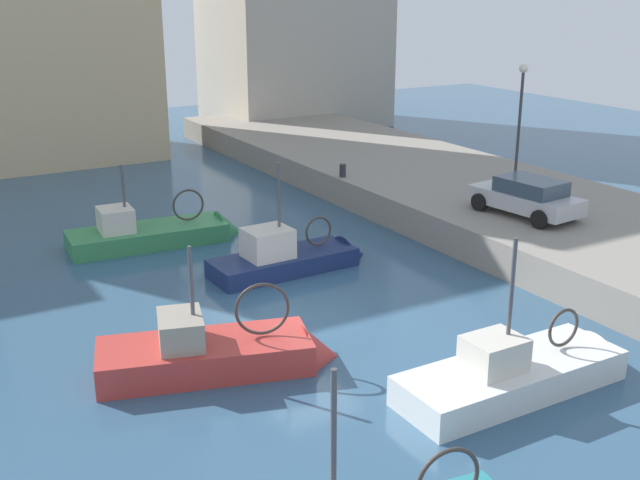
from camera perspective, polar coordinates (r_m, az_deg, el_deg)
name	(u,v)px	position (r m, az deg, el deg)	size (l,w,h in m)	color
water_surface	(308,322)	(22.20, -0.90, -5.95)	(80.00, 80.00, 0.00)	#335675
quay_wall	(594,238)	(29.02, 19.29, 0.16)	(9.00, 56.00, 1.20)	gray
fishing_boat_navy	(293,265)	(26.08, -2.01, -1.81)	(5.75, 2.03, 4.48)	navy
fishing_boat_green	(159,240)	(29.30, -11.65, -0.03)	(6.52, 2.54, 3.92)	#388951
fishing_boat_red	(220,365)	(19.75, -7.25, -9.00)	(6.23, 3.43, 4.12)	#BC3833
fishing_boat_white	(522,384)	(19.37, 14.47, -10.08)	(6.50, 2.15, 4.67)	white
parked_car_silver	(527,196)	(28.67, 14.80, 3.09)	(2.30, 4.14, 1.36)	#B7B7BC
mooring_bollard_mid	(343,170)	(33.48, 1.66, 5.07)	(0.28, 0.28, 0.55)	#2D2D33
quay_streetlamp	(521,104)	(32.96, 14.39, 9.58)	(0.36, 0.36, 4.83)	#38383D
waterfront_building_east_mid	(294,1)	(52.76, -1.92, 16.94)	(11.04, 8.37, 15.78)	#B2A899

